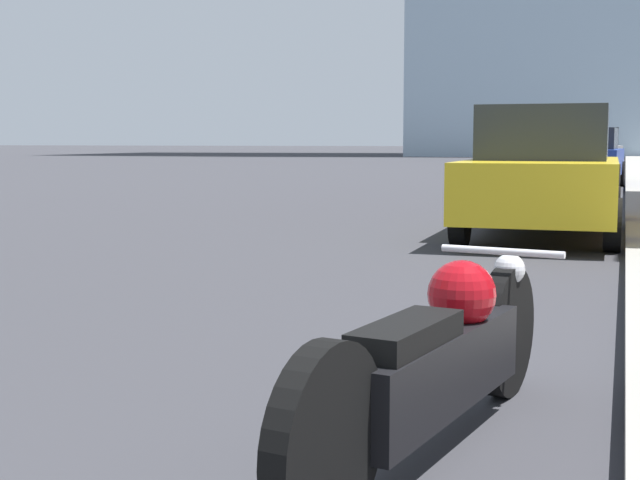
{
  "coord_description": "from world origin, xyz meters",
  "views": [
    {
      "loc": [
        3.88,
        1.22,
        1.3
      ],
      "look_at": [
        1.58,
        7.95,
        0.5
      ],
      "focal_mm": 50.0,
      "sensor_mm": 36.0,
      "label": 1
    }
  ],
  "objects_px": {
    "parked_car_blue": "(587,157)",
    "motorcycle": "(439,359)",
    "parked_car_white": "(598,151)",
    "parked_car_yellow": "(544,173)"
  },
  "relations": [
    {
      "from": "motorcycle",
      "to": "parked_car_blue",
      "type": "relative_size",
      "value": 0.58
    },
    {
      "from": "motorcycle",
      "to": "parked_car_blue",
      "type": "height_order",
      "value": "parked_car_blue"
    },
    {
      "from": "motorcycle",
      "to": "parked_car_white",
      "type": "height_order",
      "value": "parked_car_white"
    },
    {
      "from": "parked_car_white",
      "to": "parked_car_yellow",
      "type": "bearing_deg",
      "value": -93.3
    },
    {
      "from": "parked_car_white",
      "to": "motorcycle",
      "type": "bearing_deg",
      "value": -92.77
    },
    {
      "from": "motorcycle",
      "to": "parked_car_white",
      "type": "distance_m",
      "value": 33.8
    },
    {
      "from": "motorcycle",
      "to": "parked_car_blue",
      "type": "bearing_deg",
      "value": 100.95
    },
    {
      "from": "parked_car_yellow",
      "to": "parked_car_white",
      "type": "bearing_deg",
      "value": 89.32
    },
    {
      "from": "parked_car_yellow",
      "to": "parked_car_white",
      "type": "height_order",
      "value": "parked_car_white"
    },
    {
      "from": "parked_car_blue",
      "to": "motorcycle",
      "type": "bearing_deg",
      "value": -87.06
    }
  ]
}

